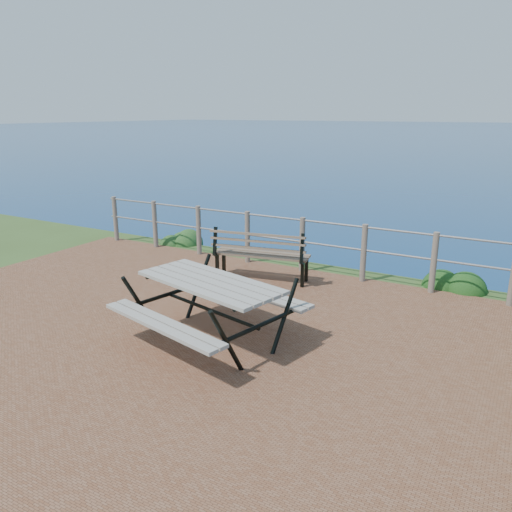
{
  "coord_description": "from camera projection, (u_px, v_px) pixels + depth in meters",
  "views": [
    {
      "loc": [
        3.58,
        -4.67,
        2.84
      ],
      "look_at": [
        0.03,
        1.6,
        0.75
      ],
      "focal_mm": 35.0,
      "sensor_mm": 36.0,
      "label": 1
    }
  ],
  "objects": [
    {
      "name": "ground",
      "position": [
        193.0,
        342.0,
        6.38
      ],
      "size": [
        10.0,
        7.0,
        0.12
      ],
      "primitive_type": "cube",
      "color": "brown",
      "rests_on": "ground"
    },
    {
      "name": "safety_railing",
      "position": [
        302.0,
        242.0,
        9.02
      ],
      "size": [
        9.4,
        0.1,
        1.0
      ],
      "color": "#6B5B4C",
      "rests_on": "ground"
    },
    {
      "name": "picnic_table",
      "position": [
        210.0,
        304.0,
        6.24
      ],
      "size": [
        2.06,
        1.64,
        0.81
      ],
      "rotation": [
        0.0,
        0.0,
        -0.23
      ],
      "color": "gray",
      "rests_on": "ground"
    },
    {
      "name": "park_bench",
      "position": [
        262.0,
        247.0,
        8.54
      ],
      "size": [
        1.7,
        0.73,
        0.93
      ],
      "rotation": [
        0.0,
        0.0,
        0.2
      ],
      "color": "brown",
      "rests_on": "ground"
    },
    {
      "name": "shrub_lip_west",
      "position": [
        182.0,
        242.0,
        11.27
      ],
      "size": [
        0.78,
        0.78,
        0.53
      ],
      "primitive_type": "ellipsoid",
      "color": "#1D481B",
      "rests_on": "ground"
    },
    {
      "name": "shrub_lip_east",
      "position": [
        458.0,
        287.0,
        8.38
      ],
      "size": [
        0.8,
        0.8,
        0.56
      ],
      "primitive_type": "ellipsoid",
      "color": "#164615",
      "rests_on": "ground"
    }
  ]
}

